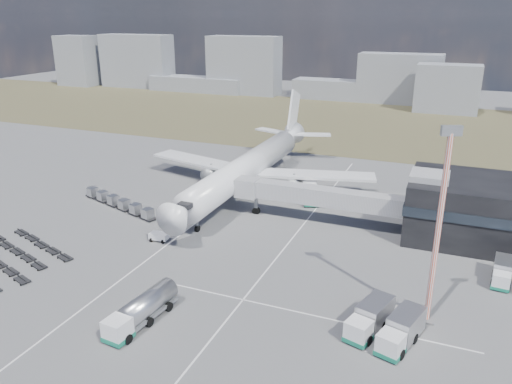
% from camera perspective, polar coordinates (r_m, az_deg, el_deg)
% --- Properties ---
extents(ground, '(420.00, 420.00, 0.00)m').
position_cam_1_polar(ground, '(79.58, -9.82, -6.91)').
color(ground, '#565659').
rests_on(ground, ground).
extents(grass_strip, '(420.00, 90.00, 0.01)m').
position_cam_1_polar(grass_strip, '(177.70, 9.21, 8.00)').
color(grass_strip, '#49412C').
rests_on(grass_strip, ground).
extents(lane_markings, '(47.12, 110.00, 0.01)m').
position_cam_1_polar(lane_markings, '(77.67, -2.46, -7.31)').
color(lane_markings, silver).
rests_on(lane_markings, ground).
extents(terminal, '(30.40, 16.40, 11.00)m').
position_cam_1_polar(terminal, '(89.35, 26.48, -2.08)').
color(terminal, black).
rests_on(terminal, ground).
extents(jet_bridge, '(30.30, 3.80, 7.05)m').
position_cam_1_polar(jet_bridge, '(88.73, 5.80, -0.31)').
color(jet_bridge, '#939399').
rests_on(jet_bridge, ground).
extents(airliner, '(51.59, 64.53, 17.62)m').
position_cam_1_polar(airliner, '(104.43, -0.67, 3.02)').
color(airliner, white).
rests_on(airliner, ground).
extents(skyline, '(304.33, 26.86, 25.89)m').
position_cam_1_polar(skyline, '(222.08, 6.87, 13.00)').
color(skyline, gray).
rests_on(skyline, ground).
extents(fuel_tanker, '(3.89, 11.16, 3.53)m').
position_cam_1_polar(fuel_tanker, '(62.92, -12.95, -13.01)').
color(fuel_tanker, white).
rests_on(fuel_tanker, ground).
extents(pushback_tug, '(3.17, 1.97, 1.39)m').
position_cam_1_polar(pushback_tug, '(83.76, -11.01, -5.06)').
color(pushback_tug, white).
rests_on(pushback_tug, ground).
extents(catering_truck, '(5.07, 7.35, 3.12)m').
position_cam_1_polar(catering_truck, '(99.10, 6.23, -0.28)').
color(catering_truck, white).
rests_on(catering_truck, ground).
extents(service_trucks_near, '(8.58, 9.46, 3.18)m').
position_cam_1_polar(service_trucks_near, '(60.86, 14.53, -14.43)').
color(service_trucks_near, white).
rests_on(service_trucks_near, ground).
extents(uld_row, '(20.27, 8.27, 1.89)m').
position_cam_1_polar(uld_row, '(99.25, -15.42, -1.16)').
color(uld_row, black).
rests_on(uld_row, ground).
extents(baggage_dollies, '(22.52, 18.12, 0.64)m').
position_cam_1_polar(baggage_dollies, '(86.21, -26.92, -6.50)').
color(baggage_dollies, black).
rests_on(baggage_dollies, ground).
extents(floodlight_mast, '(2.28, 1.86, 24.11)m').
position_cam_1_polar(floodlight_mast, '(60.58, 20.11, -4.06)').
color(floodlight_mast, red).
rests_on(floodlight_mast, ground).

